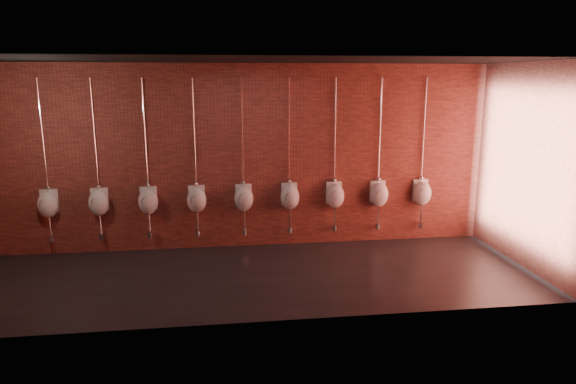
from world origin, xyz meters
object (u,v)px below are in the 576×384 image
object	(u,v)px
urinal_0	(48,204)
urinal_2	(148,201)
urinal_3	(197,199)
urinal_1	(99,202)
urinal_8	(422,192)
urinal_7	(379,194)
urinal_6	(335,195)
urinal_4	(244,198)
urinal_5	(290,196)

from	to	relation	value
urinal_0	urinal_2	distance (m)	1.63
urinal_0	urinal_3	size ratio (longest dim) A/B	1.00
urinal_1	urinal_8	distance (m)	5.69
urinal_7	urinal_3	bearing A→B (deg)	180.00
urinal_1	urinal_6	world-z (taller)	same
urinal_6	urinal_4	bearing A→B (deg)	180.00
urinal_3	urinal_0	bearing A→B (deg)	180.00
urinal_2	urinal_4	distance (m)	1.63
urinal_3	urinal_5	size ratio (longest dim) A/B	1.00
urinal_0	urinal_3	distance (m)	2.44
urinal_0	urinal_2	bearing A→B (deg)	0.00
urinal_2	urinal_8	world-z (taller)	same
urinal_5	urinal_7	world-z (taller)	same
urinal_0	urinal_5	world-z (taller)	same
urinal_8	urinal_0	bearing A→B (deg)	180.00
urinal_3	urinal_2	bearing A→B (deg)	180.00
urinal_4	urinal_5	xyz separation A→B (m)	(0.81, 0.00, 0.00)
urinal_2	urinal_8	bearing A→B (deg)	0.00
urinal_4	urinal_1	bearing A→B (deg)	180.00
urinal_3	urinal_6	distance (m)	2.44
urinal_4	urinal_7	bearing A→B (deg)	0.00
urinal_1	urinal_3	bearing A→B (deg)	0.00
urinal_1	urinal_0	bearing A→B (deg)	180.00
urinal_0	urinal_1	distance (m)	0.81
urinal_0	urinal_7	bearing A→B (deg)	0.00
urinal_5	urinal_6	world-z (taller)	same
urinal_7	urinal_1	bearing A→B (deg)	180.00
urinal_4	urinal_5	bearing A→B (deg)	0.00
urinal_5	urinal_6	size ratio (longest dim) A/B	1.00
urinal_2	urinal_3	bearing A→B (deg)	0.00
urinal_1	urinal_6	xyz separation A→B (m)	(4.07, 0.00, 0.00)
urinal_7	urinal_4	bearing A→B (deg)	180.00
urinal_3	urinal_4	size ratio (longest dim) A/B	1.00
urinal_5	urinal_7	size ratio (longest dim) A/B	1.00
urinal_2	urinal_7	distance (m)	4.07
urinal_6	urinal_0	bearing A→B (deg)	180.00
urinal_2	urinal_8	xyz separation A→B (m)	(4.88, 0.00, 0.00)
urinal_7	urinal_8	distance (m)	0.81
urinal_2	urinal_7	xyz separation A→B (m)	(4.07, 0.00, 0.00)
urinal_4	urinal_8	size ratio (longest dim) A/B	1.00
urinal_5	urinal_7	distance (m)	1.63
urinal_5	urinal_0	bearing A→B (deg)	180.00
urinal_0	urinal_3	bearing A→B (deg)	0.00
urinal_1	urinal_7	world-z (taller)	same
urinal_1	urinal_7	xyz separation A→B (m)	(4.88, 0.00, 0.00)
urinal_4	urinal_8	bearing A→B (deg)	0.00
urinal_2	urinal_0	bearing A→B (deg)	180.00
urinal_4	urinal_7	size ratio (longest dim) A/B	1.00
urinal_0	urinal_3	world-z (taller)	same
urinal_8	urinal_3	bearing A→B (deg)	180.00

